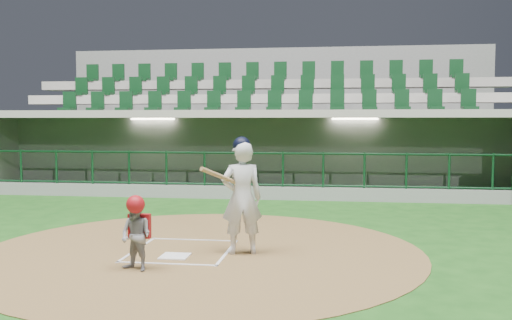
# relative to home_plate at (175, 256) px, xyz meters

# --- Properties ---
(ground) EXTENTS (120.00, 120.00, 0.00)m
(ground) POSITION_rel_home_plate_xyz_m (0.00, 0.70, -0.02)
(ground) COLOR #174814
(ground) RESTS_ON ground
(dirt_circle) EXTENTS (7.20, 7.20, 0.01)m
(dirt_circle) POSITION_rel_home_plate_xyz_m (0.30, 0.50, -0.02)
(dirt_circle) COLOR brown
(dirt_circle) RESTS_ON ground
(home_plate) EXTENTS (0.43, 0.43, 0.02)m
(home_plate) POSITION_rel_home_plate_xyz_m (0.00, 0.00, 0.00)
(home_plate) COLOR white
(home_plate) RESTS_ON dirt_circle
(batter_box_chalk) EXTENTS (1.55, 1.80, 0.01)m
(batter_box_chalk) POSITION_rel_home_plate_xyz_m (0.00, 0.40, -0.00)
(batter_box_chalk) COLOR silver
(batter_box_chalk) RESTS_ON ground
(dugout_structure) EXTENTS (16.40, 3.70, 3.00)m
(dugout_structure) POSITION_rel_home_plate_xyz_m (-0.07, 8.52, 0.94)
(dugout_structure) COLOR slate
(dugout_structure) RESTS_ON ground
(seating_deck) EXTENTS (17.00, 6.72, 5.15)m
(seating_deck) POSITION_rel_home_plate_xyz_m (0.00, 11.61, 1.40)
(seating_deck) COLOR slate
(seating_deck) RESTS_ON ground
(batter) EXTENTS (0.91, 0.94, 1.86)m
(batter) POSITION_rel_home_plate_xyz_m (0.99, 0.37, 0.92)
(batter) COLOR silver
(batter) RESTS_ON dirt_circle
(catcher) EXTENTS (0.59, 0.53, 1.07)m
(catcher) POSITION_rel_home_plate_xyz_m (-0.31, -0.85, 0.53)
(catcher) COLOR gray
(catcher) RESTS_ON dirt_circle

